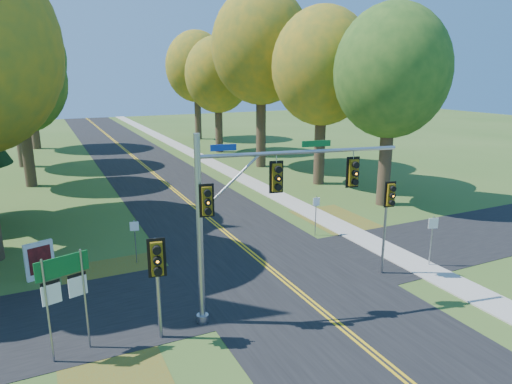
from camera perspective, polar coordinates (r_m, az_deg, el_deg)
name	(u,v)px	position (r m, az deg, el deg)	size (l,w,h in m)	color
ground	(302,295)	(18.58, 5.72, -12.67)	(160.00, 160.00, 0.00)	#33551E
road_main	(302,295)	(18.58, 5.72, -12.64)	(8.00, 160.00, 0.02)	black
road_cross	(278,275)	(20.13, 2.73, -10.32)	(60.00, 6.00, 0.02)	black
centerline_left	(299,295)	(18.53, 5.45, -12.67)	(0.10, 160.00, 0.01)	gold
centerline_right	(304,294)	(18.62, 5.99, -12.53)	(0.10, 160.00, 0.01)	gold
sidewalk_east	(419,266)	(22.17, 19.74, -8.73)	(1.60, 160.00, 0.06)	#9E998E
leaf_patch_w_near	(116,286)	(20.06, -17.09, -11.11)	(4.00, 6.00, 0.00)	brown
leaf_patch_e	(349,226)	(26.73, 11.58, -4.18)	(3.50, 8.00, 0.00)	brown
tree_e_a	(392,72)	(30.51, 16.59, 14.14)	(7.20, 7.20, 12.73)	#38281C
tree_e_b	(323,67)	(35.55, 8.33, 15.17)	(7.60, 7.60, 13.33)	#38281C
tree_w_c	(19,81)	(38.51, -27.48, 12.25)	(6.80, 6.80, 11.91)	#38281C
tree_e_c	(262,47)	(42.10, 0.70, 17.63)	(8.80, 8.80, 15.79)	#38281C
tree_w_d	(11,58)	(47.25, -28.27, 14.56)	(8.20, 8.20, 14.56)	#38281C
tree_e_d	(218,75)	(50.23, -4.75, 14.34)	(7.00, 7.00, 12.32)	#38281C
tree_w_e	(27,58)	(58.13, -26.72, 14.74)	(8.40, 8.40, 14.97)	#38281C
tree_e_e	(197,67)	(60.72, -7.42, 15.23)	(7.80, 7.80, 13.74)	#38281C
traffic_mast	(252,202)	(15.43, -0.47, -1.23)	(7.25, 1.52, 6.67)	#999CA1
east_signal_pole	(389,205)	(19.81, 16.25, -1.56)	(0.48, 0.56, 4.18)	gray
ped_signal_pole	(157,266)	(14.77, -12.25, -9.00)	(0.57, 0.66, 3.59)	#92949A
route_sign_cluster	(64,285)	(15.05, -22.84, -10.64)	(1.52, 0.50, 3.37)	gray
info_kiosk	(40,260)	(21.57, -25.43, -7.73)	(1.17, 0.51, 1.63)	silver
reg_sign_e_north	(316,209)	(24.48, 7.51, -2.10)	(0.42, 0.07, 2.19)	gray
reg_sign_e_south	(432,232)	(21.90, 21.17, -4.71)	(0.44, 0.17, 2.36)	gray
reg_sign_w	(135,234)	(21.52, -14.91, -5.08)	(0.39, 0.12, 2.07)	gray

